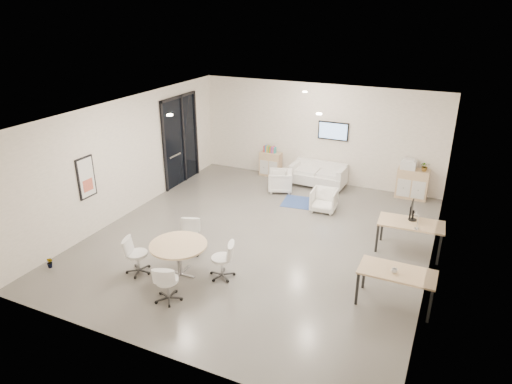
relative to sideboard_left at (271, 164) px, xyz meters
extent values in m
cube|color=#5B5853|center=(1.56, -4.29, -0.80)|extent=(8.00, 9.00, 0.80)
cube|color=white|center=(1.56, -4.29, 3.20)|extent=(8.00, 9.00, 0.80)
cube|color=beige|center=(1.56, 0.61, 1.20)|extent=(8.00, 0.80, 3.20)
cube|color=beige|center=(1.56, -9.19, 1.20)|extent=(8.00, 0.80, 3.20)
cube|color=beige|center=(-2.84, -4.29, 1.20)|extent=(0.80, 9.00, 3.20)
cube|color=beige|center=(5.96, -4.29, 1.20)|extent=(0.80, 9.00, 3.20)
cube|color=black|center=(-2.40, -1.79, 1.02)|extent=(0.02, 1.90, 2.85)
cube|color=black|center=(-2.38, -1.79, 2.41)|extent=(0.06, 1.90, 0.08)
cube|color=black|center=(-2.38, -2.70, 1.02)|extent=(0.06, 0.08, 2.85)
cube|color=black|center=(-2.38, -0.88, 1.02)|extent=(0.06, 0.08, 2.85)
cube|color=black|center=(-2.38, -1.64, 1.02)|extent=(0.06, 0.07, 2.85)
cube|color=#B2B2B7|center=(-2.34, -2.24, 0.65)|extent=(0.04, 0.60, 0.05)
cube|color=black|center=(-2.41, -5.89, 1.15)|extent=(0.04, 0.54, 1.04)
cube|color=white|center=(-2.39, -5.89, 1.15)|extent=(0.01, 0.46, 0.96)
cube|color=#CC5D48|center=(-2.39, -5.89, 0.95)|extent=(0.01, 0.32, 0.30)
cube|color=black|center=(2.06, 0.18, 1.35)|extent=(0.98, 0.05, 0.58)
cube|color=#8AB4EF|center=(2.06, 0.15, 1.35)|extent=(0.90, 0.01, 0.50)
cylinder|color=#FFEAC6|center=(-0.24, -5.29, 2.78)|extent=(0.14, 0.14, 0.03)
cylinder|color=#FFEAC6|center=(2.76, -3.79, 2.78)|extent=(0.14, 0.14, 0.03)
cylinder|color=#FFEAC6|center=(1.56, -1.29, 2.78)|extent=(0.14, 0.14, 0.03)
cube|color=tan|center=(0.00, 0.00, 0.00)|extent=(0.72, 0.36, 0.81)
cube|color=silver|center=(-0.17, -0.18, -0.08)|extent=(0.30, 0.02, 0.49)
cube|color=silver|center=(0.17, -0.18, -0.08)|extent=(0.30, 0.02, 0.49)
cube|color=tan|center=(4.65, -0.03, 0.05)|extent=(0.91, 0.43, 0.91)
cube|color=silver|center=(4.44, -0.25, -0.04)|extent=(0.38, 0.02, 0.55)
cube|color=silver|center=(4.86, -0.25, -0.04)|extent=(0.38, 0.02, 0.55)
cube|color=red|center=(-0.23, 0.00, 0.52)|extent=(0.04, 0.14, 0.22)
cube|color=#337FCC|center=(-0.17, 0.00, 0.52)|extent=(0.04, 0.14, 0.22)
cube|color=gold|center=(-0.12, 0.00, 0.52)|extent=(0.04, 0.14, 0.22)
cube|color=#4CB24C|center=(-0.06, 0.00, 0.52)|extent=(0.04, 0.14, 0.22)
cube|color=#CC6619|center=(-0.01, 0.00, 0.52)|extent=(0.04, 0.14, 0.22)
cube|color=purple|center=(0.05, 0.00, 0.52)|extent=(0.04, 0.14, 0.22)
cube|color=#E54C7F|center=(0.10, 0.00, 0.52)|extent=(0.04, 0.14, 0.22)
cube|color=teal|center=(0.15, 0.00, 0.52)|extent=(0.04, 0.14, 0.22)
cube|color=white|center=(4.48, -0.03, 0.63)|extent=(0.44, 0.36, 0.25)
cube|color=white|center=(4.48, -0.03, 0.79)|extent=(0.33, 0.27, 0.05)
cube|color=silver|center=(1.79, -0.27, -0.14)|extent=(1.74, 0.92, 0.32)
cube|color=silver|center=(1.79, 0.06, 0.18)|extent=(1.71, 0.26, 0.32)
cube|color=silver|center=(1.01, -0.27, 0.02)|extent=(0.18, 0.86, 0.64)
cube|color=silver|center=(2.57, -0.27, 0.02)|extent=(0.18, 0.86, 0.64)
cube|color=navy|center=(1.90, -1.77, -0.40)|extent=(1.49, 1.09, 0.01)
imported|color=silver|center=(0.83, -1.18, -0.04)|extent=(0.87, 0.90, 0.74)
imported|color=silver|center=(2.51, -2.04, -0.05)|extent=(0.73, 0.69, 0.70)
cube|color=tan|center=(5.03, -3.46, 0.35)|extent=(1.52, 0.83, 0.04)
cube|color=black|center=(4.34, -3.77, -0.04)|extent=(0.05, 0.05, 0.73)
cube|color=black|center=(5.71, -3.77, -0.04)|extent=(0.05, 0.05, 0.73)
cube|color=black|center=(4.34, -3.14, -0.04)|extent=(0.05, 0.05, 0.73)
cube|color=black|center=(5.71, -3.14, -0.04)|extent=(0.05, 0.05, 0.73)
cube|color=tan|center=(5.06, -5.70, 0.33)|extent=(1.44, 0.72, 0.04)
cube|color=black|center=(4.39, -6.01, -0.05)|extent=(0.05, 0.05, 0.71)
cube|color=black|center=(5.73, -6.01, -0.05)|extent=(0.05, 0.05, 0.71)
cube|color=black|center=(4.39, -5.39, -0.05)|extent=(0.05, 0.05, 0.71)
cube|color=black|center=(5.73, -5.39, -0.05)|extent=(0.05, 0.05, 0.71)
cylinder|color=black|center=(5.03, -3.31, 0.38)|extent=(0.20, 0.20, 0.02)
cube|color=black|center=(5.03, -3.31, 0.50)|extent=(0.04, 0.03, 0.24)
cube|color=black|center=(4.98, -3.31, 0.65)|extent=(0.03, 0.50, 0.32)
cylinder|color=tan|center=(0.65, -6.56, 0.33)|extent=(1.24, 1.24, 0.04)
cylinder|color=#B2B2B7|center=(0.65, -6.56, -0.05)|extent=(0.10, 0.10, 0.71)
cube|color=#B2B2B7|center=(0.65, -6.56, -0.39)|extent=(0.72, 0.06, 0.03)
cube|color=#B2B2B7|center=(0.65, -6.56, -0.39)|extent=(0.06, 0.72, 0.03)
imported|color=#3F7F3F|center=(4.94, -0.05, 0.62)|extent=(0.35, 0.37, 0.23)
imported|color=#3F7F3F|center=(-2.14, -7.55, -0.34)|extent=(0.16, 0.28, 0.12)
imported|color=white|center=(5.01, -5.78, 0.40)|extent=(0.12, 0.10, 0.11)
camera|label=1|loc=(5.72, -13.61, 5.08)|focal=32.00mm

